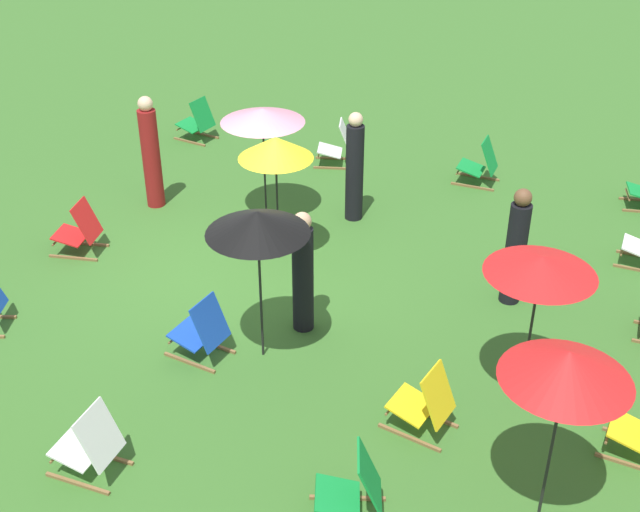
{
  "coord_description": "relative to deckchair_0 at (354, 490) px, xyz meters",
  "views": [
    {
      "loc": [
        9.31,
        3.95,
        6.28
      ],
      "look_at": [
        0.0,
        1.2,
        0.5
      ],
      "focal_mm": 46.07,
      "sensor_mm": 36.0,
      "label": 1
    }
  ],
  "objects": [
    {
      "name": "person_2",
      "position": [
        -4.29,
        1.1,
        0.45
      ],
      "size": [
        0.34,
        0.34,
        1.69
      ],
      "rotation": [
        0.0,
        0.0,
        3.4
      ],
      "color": "black",
      "rests_on": "ground"
    },
    {
      "name": "deckchair_7",
      "position": [
        -8.31,
        -5.28,
        0.0
      ],
      "size": [
        0.64,
        0.85,
        0.83
      ],
      "rotation": [
        0.0,
        0.0,
        -0.24
      ],
      "color": "olive",
      "rests_on": "ground"
    },
    {
      "name": "person_1",
      "position": [
        -5.53,
        -4.82,
        0.54
      ],
      "size": [
        0.41,
        0.41,
        1.89
      ],
      "rotation": [
        0.0,
        0.0,
        5.68
      ],
      "color": "maroon",
      "rests_on": "ground"
    },
    {
      "name": "deckchair_10",
      "position": [
        -3.78,
        -5.18,
        0.0
      ],
      "size": [
        0.56,
        0.81,
        0.83
      ],
      "rotation": [
        0.0,
        0.0,
        0.12
      ],
      "color": "olive",
      "rests_on": "ground"
    },
    {
      "name": "deckchair_11",
      "position": [
        -1.95,
        -2.42,
        0.0
      ],
      "size": [
        0.63,
        0.85,
        0.83
      ],
      "rotation": [
        0.0,
        0.0,
        -0.22
      ],
      "color": "olive",
      "rests_on": "ground"
    },
    {
      "name": "deckchair_0",
      "position": [
        0.0,
        0.0,
        0.0
      ],
      "size": [
        0.65,
        0.86,
        0.83
      ],
      "rotation": [
        0.0,
        0.0,
        0.25
      ],
      "color": "olive",
      "rests_on": "ground"
    },
    {
      "name": "ground_plane",
      "position": [
        -3.88,
        -2.68,
        -0.37
      ],
      "size": [
        40.0,
        40.0,
        0.0
      ],
      "primitive_type": "plane",
      "color": "#386B28"
    },
    {
      "name": "deckchair_4",
      "position": [
        0.18,
        -2.72,
        0.0
      ],
      "size": [
        0.53,
        0.79,
        0.83
      ],
      "rotation": [
        0.0,
        0.0,
        -0.08
      ],
      "color": "olive",
      "rests_on": "ground"
    },
    {
      "name": "deckchair_12",
      "position": [
        -1.42,
        0.43,
        0.0
      ],
      "size": [
        0.67,
        0.86,
        0.83
      ],
      "rotation": [
        0.0,
        0.0,
        -0.28
      ],
      "color": "olive",
      "rests_on": "ground"
    },
    {
      "name": "umbrella_1",
      "position": [
        -2.24,
        1.42,
        1.44
      ],
      "size": [
        1.2,
        1.2,
        1.92
      ],
      "color": "black",
      "rests_on": "ground"
    },
    {
      "name": "deckchair_8",
      "position": [
        -7.88,
        0.24,
        0.0
      ],
      "size": [
        0.56,
        0.81,
        0.83
      ],
      "rotation": [
        0.0,
        0.0,
        -0.11
      ],
      "color": "olive",
      "rests_on": "ground"
    },
    {
      "name": "person_3",
      "position": [
        -2.89,
        -1.41,
        0.45
      ],
      "size": [
        0.3,
        0.3,
        1.68
      ],
      "rotation": [
        0.0,
        0.0,
        6.17
      ],
      "color": "black",
      "rests_on": "ground"
    },
    {
      "name": "umbrella_3",
      "position": [
        -2.19,
        -1.72,
        1.49
      ],
      "size": [
        1.21,
        1.21,
        2.01
      ],
      "color": "black",
      "rests_on": "ground"
    },
    {
      "name": "umbrella_4",
      "position": [
        -0.58,
        1.74,
        1.44
      ],
      "size": [
        1.19,
        1.19,
        1.97
      ],
      "color": "black",
      "rests_on": "ground"
    },
    {
      "name": "deckchair_1",
      "position": [
        -7.95,
        -2.34,
        0.0
      ],
      "size": [
        0.62,
        0.84,
        0.83
      ],
      "rotation": [
        0.0,
        0.0,
        0.2
      ],
      "color": "olive",
      "rests_on": "ground"
    },
    {
      "name": "umbrella_2",
      "position": [
        -4.47,
        -2.3,
        1.4
      ],
      "size": [
        1.06,
        1.06,
        1.93
      ],
      "color": "black",
      "rests_on": "ground"
    },
    {
      "name": "person_0",
      "position": [
        -6.01,
        -1.54,
        0.5
      ],
      "size": [
        0.4,
        0.4,
        1.8
      ],
      "rotation": [
        0.0,
        0.0,
        5.33
      ],
      "color": "black",
      "rests_on": "ground"
    },
    {
      "name": "umbrella_0",
      "position": [
        -5.59,
        -2.89,
        1.39
      ],
      "size": [
        1.3,
        1.3,
        1.87
      ],
      "color": "black",
      "rests_on": "ground"
    }
  ]
}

